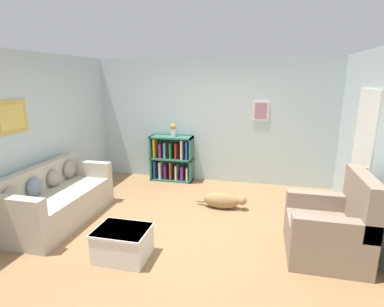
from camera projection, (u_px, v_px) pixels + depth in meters
The scene contains 9 objects.
ground_plane at pixel (186, 227), 4.55m from camera, with size 14.00×14.00×0.00m, color #997047.
wall_back at pixel (212, 121), 6.35m from camera, with size 5.60×0.13×2.60m.
wall_left at pixel (31, 135), 4.79m from camera, with size 0.13×5.00×2.60m.
couch at pixel (57, 200), 4.69m from camera, with size 0.86×1.86×0.86m.
bookshelf at pixel (172, 159), 6.53m from camera, with size 0.92×0.34×0.98m.
recliner_chair at pixel (331, 228), 3.74m from camera, with size 0.91×0.97×1.09m.
coffee_table at pixel (123, 242), 3.72m from camera, with size 0.66×0.52×0.39m.
dog at pixel (223, 200), 5.16m from camera, with size 0.90×0.25×0.28m.
vase at pixel (173, 129), 6.34m from camera, with size 0.12×0.12×0.27m.
Camera 1 is at (1.03, -4.00, 2.20)m, focal length 28.00 mm.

